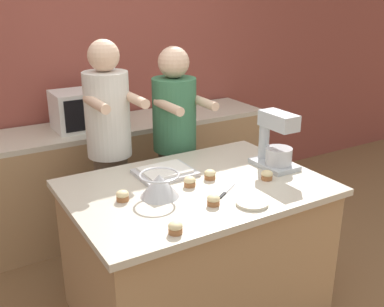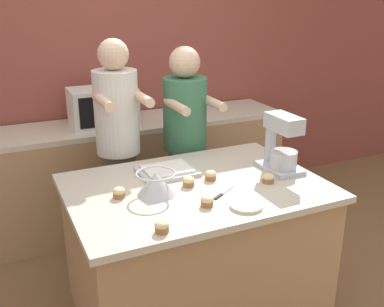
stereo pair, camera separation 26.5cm
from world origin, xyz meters
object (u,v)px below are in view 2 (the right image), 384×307
object	(u,v)px
cupcake_0	(211,175)
cupcake_5	(119,192)
cupcake_2	(189,182)
baking_tray	(167,171)
mixing_bowl	(156,183)
knife	(223,193)
person_left	(119,151)
microwave_oven	(103,106)
cupcake_4	(207,201)
small_plate	(246,206)
stand_mixer	(281,146)
person_right	(185,147)
cupcake_3	(162,226)
cupcake_1	(268,178)

from	to	relation	value
cupcake_0	cupcake_5	distance (m)	0.58
cupcake_2	baking_tray	bearing A→B (deg)	100.14
mixing_bowl	knife	bearing A→B (deg)	-22.66
mixing_bowl	baking_tray	bearing A→B (deg)	57.10
person_left	microwave_oven	size ratio (longest dim) A/B	3.15
baking_tray	cupcake_4	xyz separation A→B (m)	(0.02, -0.51, 0.01)
microwave_oven	cupcake_4	world-z (taller)	microwave_oven
knife	microwave_oven	bearing A→B (deg)	100.60
small_plate	stand_mixer	bearing A→B (deg)	37.67
microwave_oven	person_left	bearing A→B (deg)	-95.02
mixing_bowl	baking_tray	xyz separation A→B (m)	(0.17, 0.27, -0.05)
person_left	cupcake_5	bearing A→B (deg)	-106.03
person_right	baking_tray	size ratio (longest dim) A/B	4.52
stand_mixer	mixing_bowl	xyz separation A→B (m)	(-0.85, -0.02, -0.09)
stand_mixer	cupcake_4	xyz separation A→B (m)	(-0.65, -0.26, -0.13)
microwave_oven	cupcake_2	size ratio (longest dim) A/B	7.45
person_left	knife	distance (m)	0.98
stand_mixer	knife	size ratio (longest dim) A/B	1.88
cupcake_2	cupcake_5	distance (m)	0.42
mixing_bowl	cupcake_0	bearing A→B (deg)	9.53
person_left	mixing_bowl	world-z (taller)	person_left
small_plate	cupcake_0	world-z (taller)	cupcake_0
knife	cupcake_2	xyz separation A→B (m)	(-0.13, 0.17, 0.03)
person_left	person_right	xyz separation A→B (m)	(0.52, 0.00, -0.05)
microwave_oven	person_right	bearing A→B (deg)	-53.04
small_plate	knife	xyz separation A→B (m)	(-0.03, 0.20, -0.01)
stand_mixer	cupcake_3	bearing A→B (deg)	-156.73
stand_mixer	cupcake_0	xyz separation A→B (m)	(-0.47, 0.05, -0.13)
small_plate	cupcake_1	bearing A→B (deg)	37.79
mixing_bowl	small_plate	distance (m)	0.52
baking_tray	cupcake_4	bearing A→B (deg)	-87.20
cupcake_0	baking_tray	bearing A→B (deg)	135.04
cupcake_0	cupcake_4	size ratio (longest dim) A/B	1.00
cupcake_3	mixing_bowl	bearing A→B (deg)	73.11
mixing_bowl	baking_tray	world-z (taller)	mixing_bowl
cupcake_5	stand_mixer	bearing A→B (deg)	-2.19
person_right	microwave_oven	world-z (taller)	person_right
microwave_oven	knife	distance (m)	1.58
person_right	cupcake_1	xyz separation A→B (m)	(0.14, -0.90, 0.06)
cupcake_0	cupcake_3	bearing A→B (deg)	-136.97
cupcake_1	person_right	bearing A→B (deg)	99.08
stand_mixer	cupcake_3	distance (m)	1.07
cupcake_0	cupcake_5	world-z (taller)	same
stand_mixer	small_plate	distance (m)	0.61
stand_mixer	cupcake_2	bearing A→B (deg)	178.89
stand_mixer	cupcake_5	world-z (taller)	stand_mixer
cupcake_3	baking_tray	bearing A→B (deg)	66.22
stand_mixer	cupcake_2	world-z (taller)	stand_mixer
cupcake_1	cupcake_3	xyz separation A→B (m)	(-0.79, -0.28, 0.00)
person_left	cupcake_2	xyz separation A→B (m)	(0.21, -0.75, 0.02)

